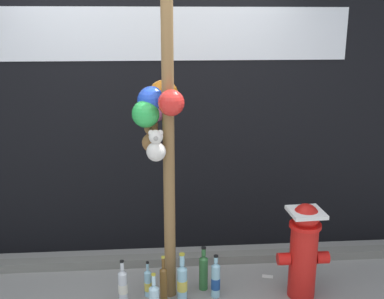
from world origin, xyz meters
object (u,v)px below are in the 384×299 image
bottle_1 (123,287)px  bottle_3 (164,284)px  bottle_2 (203,271)px  fire_hydrant (304,249)px  bottle_4 (216,280)px  memorial_post (160,90)px  bottle_6 (148,283)px  bottle_5 (182,282)px

bottle_1 → bottle_3: 0.32m
bottle_2 → fire_hydrant: bearing=-11.0°
fire_hydrant → bottle_3: (-1.11, -0.02, -0.25)m
fire_hydrant → bottle_2: bearing=169.0°
bottle_1 → bottle_4: bearing=4.2°
memorial_post → bottle_3: bearing=-91.9°
bottle_2 → bottle_6: 0.46m
memorial_post → bottle_4: bearing=-11.1°
bottle_1 → bottle_3: bottle_3 is taller
bottle_2 → bottle_1: bearing=-165.3°
bottle_2 → bottle_6: bearing=-171.9°
bottle_5 → bottle_4: bearing=7.9°
fire_hydrant → memorial_post: bearing=174.0°
bottle_1 → bottle_2: 0.67m
memorial_post → bottle_5: (0.14, -0.12, -1.50)m
bottle_2 → bottle_6: size_ratio=1.26×
fire_hydrant → bottle_5: 0.99m
bottle_5 → bottle_6: (-0.27, 0.09, -0.05)m
memorial_post → bottle_4: 1.57m
bottle_1 → bottle_2: same height
bottle_6 → bottle_3: bearing=-41.4°
fire_hydrant → bottle_4: size_ratio=2.17×
bottle_2 → bottle_4: (0.09, -0.12, -0.01)m
memorial_post → bottle_4: size_ratio=7.93×
bottle_5 → bottle_2: bearing=39.8°
fire_hydrant → bottle_5: bearing=-179.9°
bottle_2 → bottle_4: 0.15m
fire_hydrant → bottle_2: 0.83m
memorial_post → bottle_5: memorial_post is taller
bottle_4 → bottle_3: bearing=-172.1°
memorial_post → bottle_6: memorial_post is taller
bottle_1 → bottle_6: (0.19, 0.11, -0.04)m
bottle_3 → bottle_5: bottle_5 is taller
bottle_2 → bottle_4: size_ratio=1.04×
fire_hydrant → bottle_6: size_ratio=2.61×
bottle_6 → memorial_post: bearing=13.0°
bottle_4 → bottle_6: (-0.54, 0.05, -0.03)m
memorial_post → bottle_4: (0.41, -0.08, -1.51)m
bottle_2 → bottle_3: bottle_3 is taller
bottle_1 → bottle_5: size_ratio=0.92×
memorial_post → bottle_2: bearing=6.1°
bottle_5 → bottle_6: bearing=161.8°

